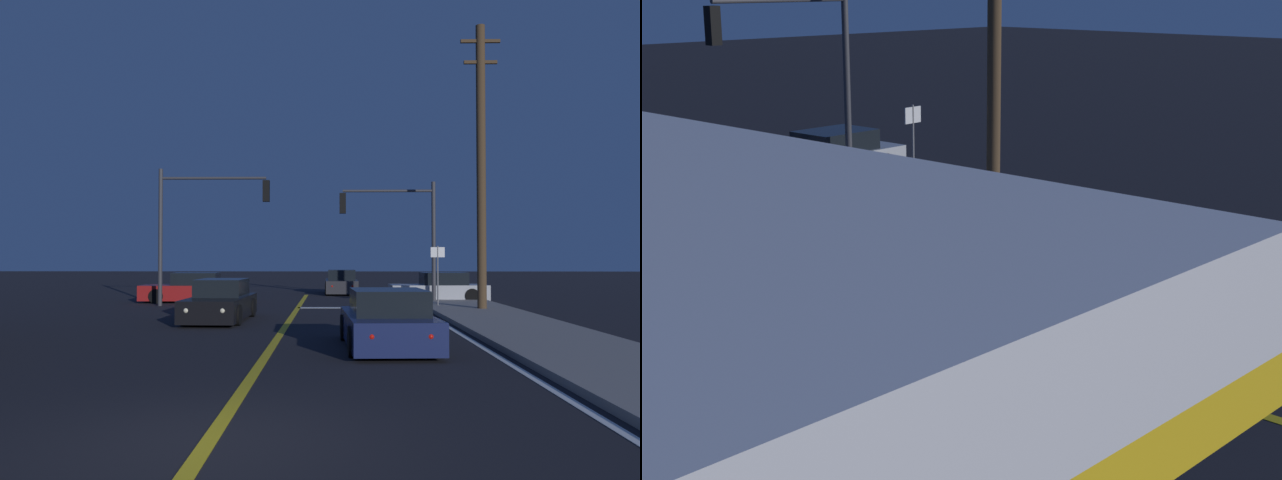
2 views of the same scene
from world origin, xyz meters
The scene contains 9 objects.
sidewalk_right centered at (6.67, 9.93, 0.07)m, with size 3.20×35.74×0.15m, color gray.
lane_line_center centered at (0.00, 9.93, 0.01)m, with size 0.20×33.76×0.01m, color gold.
lane_line_edge_right centered at (4.82, 9.93, 0.01)m, with size 0.16×33.76×0.01m, color white.
stop_bar centered at (2.53, 18.36, 0.01)m, with size 5.07×0.50×0.01m, color white.
car_parked_curb_navy centered at (2.64, 7.30, 0.58)m, with size 2.11×4.31×1.34m.
car_side_waiting_silver centered at (6.33, 22.01, 0.58)m, with size 4.47×2.00×1.34m.
car_following_oncoming_black centered at (-2.23, 13.30, 0.58)m, with size 1.91×4.58×1.34m.
traffic_signal_near_right centered at (4.29, 20.66, 3.62)m, with size 4.24×0.28×5.38m.
street_sign_corner centered at (5.57, 17.86, 1.68)m, with size 0.56×0.07×2.50m.
Camera 2 is at (-11.19, 0.60, 5.47)m, focal length 54.95 mm.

